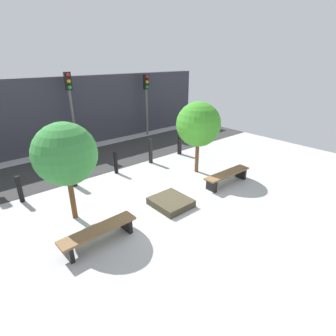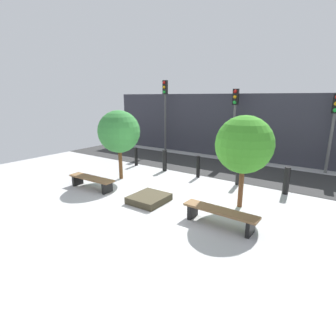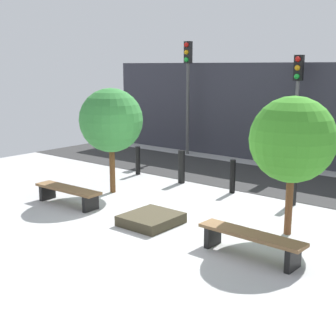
{
  "view_description": "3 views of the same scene",
  "coord_description": "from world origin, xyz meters",
  "views": [
    {
      "loc": [
        -4.6,
        -5.52,
        4.18
      ],
      "look_at": [
        0.55,
        0.44,
        0.85
      ],
      "focal_mm": 28.0,
      "sensor_mm": 36.0,
      "label": 1
    },
    {
      "loc": [
        4.88,
        -6.32,
        3.21
      ],
      "look_at": [
        0.35,
        0.23,
        1.04
      ],
      "focal_mm": 28.0,
      "sensor_mm": 36.0,
      "label": 2
    },
    {
      "loc": [
        6.22,
        -7.35,
        3.27
      ],
      "look_at": [
        -0.01,
        0.24,
        1.12
      ],
      "focal_mm": 50.0,
      "sensor_mm": 36.0,
      "label": 3
    }
  ],
  "objects": [
    {
      "name": "ground_plane",
      "position": [
        0.0,
        0.0,
        0.0
      ],
      "size": [
        18.0,
        18.0,
        0.0
      ],
      "primitive_type": "plane",
      "color": "#AEAEAE"
    },
    {
      "name": "road_strip",
      "position": [
        0.0,
        4.72,
        0.01
      ],
      "size": [
        18.0,
        3.15,
        0.01
      ],
      "primitive_type": "cube",
      "color": "#303030",
      "rests_on": "ground"
    },
    {
      "name": "building_facade",
      "position": [
        0.0,
        7.36,
        1.69
      ],
      "size": [
        16.2,
        0.5,
        3.37
      ],
      "primitive_type": "cube",
      "color": "#33333D",
      "rests_on": "ground"
    },
    {
      "name": "bench_left",
      "position": [
        -2.48,
        -0.53,
        0.31
      ],
      "size": [
        1.92,
        0.5,
        0.43
      ],
      "rotation": [
        0.0,
        0.0,
        0.03
      ],
      "color": "black",
      "rests_on": "ground"
    },
    {
      "name": "bench_right",
      "position": [
        2.48,
        -0.53,
        0.33
      ],
      "size": [
        1.98,
        0.48,
        0.44
      ],
      "rotation": [
        0.0,
        0.0,
        -0.03
      ],
      "color": "black",
      "rests_on": "ground"
    },
    {
      "name": "planter_bed",
      "position": [
        0.0,
        -0.33,
        0.11
      ],
      "size": [
        1.04,
        1.13,
        0.22
      ],
      "primitive_type": "cube",
      "color": "#3F3928",
      "rests_on": "ground"
    },
    {
      "name": "tree_behind_left_bench",
      "position": [
        -2.48,
        0.95,
        1.9
      ],
      "size": [
        1.64,
        1.64,
        2.72
      ],
      "color": "brown",
      "rests_on": "ground"
    },
    {
      "name": "tree_behind_right_bench",
      "position": [
        2.48,
        0.95,
        1.89
      ],
      "size": [
        1.66,
        1.66,
        2.73
      ],
      "color": "brown",
      "rests_on": "ground"
    },
    {
      "name": "bollard_far_left",
      "position": [
        -3.38,
        2.89,
        0.43
      ],
      "size": [
        0.15,
        0.15,
        0.87
      ],
      "primitive_type": "cylinder",
      "color": "black",
      "rests_on": "ground"
    },
    {
      "name": "bollard_left",
      "position": [
        -1.69,
        2.89,
        0.47
      ],
      "size": [
        0.2,
        0.2,
        0.94
      ],
      "primitive_type": "cylinder",
      "color": "black",
      "rests_on": "ground"
    },
    {
      "name": "bollard_center",
      "position": [
        0.0,
        2.89,
        0.44
      ],
      "size": [
        0.15,
        0.15,
        0.89
      ],
      "primitive_type": "cylinder",
      "color": "black",
      "rests_on": "ground"
    },
    {
      "name": "bollard_right",
      "position": [
        1.69,
        2.89,
        0.53
      ],
      "size": [
        0.17,
        0.17,
        1.07
      ],
      "primitive_type": "cylinder",
      "color": "black",
      "rests_on": "ground"
    },
    {
      "name": "bollard_far_right",
      "position": [
        3.38,
        2.89,
        0.47
      ],
      "size": [
        0.2,
        0.2,
        0.94
      ],
      "primitive_type": "cylinder",
      "color": "black",
      "rests_on": "ground"
    },
    {
      "name": "traffic_light_mid_west",
      "position": [
        0.0,
        6.58,
        2.49
      ],
      "size": [
        0.28,
        0.27,
        3.6
      ],
      "color": "#5F5F5F",
      "rests_on": "ground"
    },
    {
      "name": "traffic_light_mid_east",
      "position": [
        4.27,
        6.58,
        2.32
      ],
      "size": [
        0.28,
        0.27,
        3.33
      ],
      "color": "#5C5C5C",
      "rests_on": "ground"
    }
  ]
}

